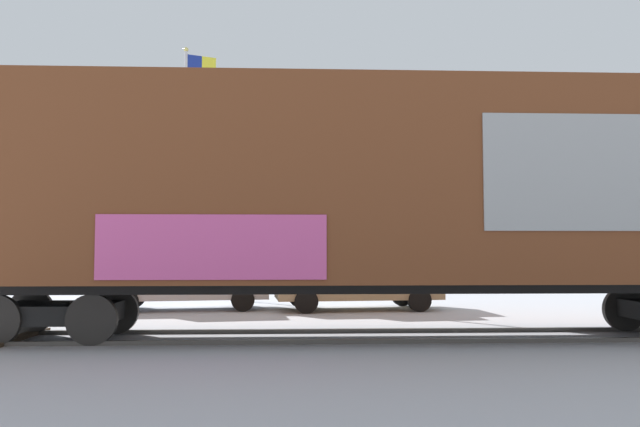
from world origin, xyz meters
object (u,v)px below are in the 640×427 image
at_px(parked_car_tan, 356,280).
at_px(parked_car_silver, 185,280).
at_px(flagpole, 189,145).
at_px(freight_car, 379,190).

bearing_deg(parked_car_tan, parked_car_silver, -177.66).
relative_size(flagpole, parked_car_tan, 1.94).
height_order(flagpole, parked_car_tan, flagpole).
bearing_deg(flagpole, parked_car_tan, -39.75).
bearing_deg(parked_car_silver, flagpole, 103.54).
bearing_deg(flagpole, freight_car, -58.58).
height_order(freight_car, parked_car_tan, freight_car).
height_order(parked_car_silver, parked_car_tan, parked_car_silver).
distance_m(flagpole, parked_car_tan, 9.36).
bearing_deg(flagpole, parked_car_silver, -76.46).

